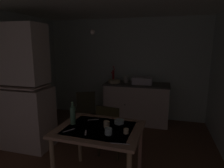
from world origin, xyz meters
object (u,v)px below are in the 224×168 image
at_px(chair_far_side, 111,129).
at_px(hutch_cabinet, 22,92).
at_px(sink_basin, 142,80).
at_px(serving_bowl_wide, 119,122).
at_px(hand_pump, 113,75).
at_px(mug_tall, 108,131).
at_px(mixing_bowl_counter, 114,81).
at_px(chair_by_counter, 86,109).
at_px(dining_table, 100,135).
at_px(glass_bottle, 73,115).

bearing_deg(chair_far_side, hutch_cabinet, -177.07).
bearing_deg(sink_basin, serving_bowl_wide, -91.96).
xyz_separation_m(sink_basin, hand_pump, (-0.70, 0.05, 0.09)).
xyz_separation_m(sink_basin, serving_bowl_wide, (-0.07, -2.01, -0.21)).
bearing_deg(hutch_cabinet, mug_tall, -22.10).
bearing_deg(mixing_bowl_counter, chair_by_counter, -126.53).
bearing_deg(chair_far_side, sink_basin, 78.58).
xyz_separation_m(hutch_cabinet, serving_bowl_wide, (1.82, -0.37, -0.21)).
bearing_deg(hand_pump, hutch_cabinet, -125.27).
height_order(mixing_bowl_counter, dining_table, mixing_bowl_counter).
height_order(dining_table, serving_bowl_wide, serving_bowl_wide).
bearing_deg(chair_far_side, mixing_bowl_counter, 102.47).
bearing_deg(chair_by_counter, serving_bowl_wide, -51.85).
distance_m(hutch_cabinet, sink_basin, 2.50).
distance_m(hand_pump, mug_tall, 2.49).
bearing_deg(hand_pump, sink_basin, -3.70).
height_order(mixing_bowl_counter, chair_far_side, mixing_bowl_counter).
distance_m(mixing_bowl_counter, chair_far_side, 1.62).
distance_m(serving_bowl_wide, glass_bottle, 0.62).
relative_size(hutch_cabinet, chair_by_counter, 2.52).
xyz_separation_m(serving_bowl_wide, glass_bottle, (-0.58, -0.18, 0.10)).
distance_m(chair_by_counter, glass_bottle, 1.65).
relative_size(hutch_cabinet, dining_table, 1.97).
xyz_separation_m(sink_basin, chair_far_side, (-0.32, -1.56, -0.54)).
relative_size(hand_pump, serving_bowl_wide, 2.96).
xyz_separation_m(sink_basin, mixing_bowl_counter, (-0.65, -0.05, -0.04)).
bearing_deg(sink_basin, glass_bottle, -106.49).
bearing_deg(dining_table, hand_pump, 100.54).
bearing_deg(mug_tall, sink_basin, 87.18).
height_order(mug_tall, glass_bottle, glass_bottle).
distance_m(hutch_cabinet, chair_by_counter, 1.35).
height_order(mixing_bowl_counter, glass_bottle, glass_bottle).
height_order(chair_far_side, mug_tall, chair_far_side).
bearing_deg(glass_bottle, serving_bowl_wide, 17.49).
bearing_deg(dining_table, serving_bowl_wide, 42.86).
xyz_separation_m(chair_far_side, chair_by_counter, (-0.80, 0.88, -0.01)).
relative_size(chair_far_side, serving_bowl_wide, 6.64).
relative_size(hand_pump, dining_table, 0.36).
height_order(mixing_bowl_counter, serving_bowl_wide, mixing_bowl_counter).
relative_size(chair_far_side, mug_tall, 9.91).
xyz_separation_m(chair_far_side, glass_bottle, (-0.33, -0.64, 0.43)).
bearing_deg(sink_basin, chair_by_counter, -148.65).
bearing_deg(mug_tall, glass_bottle, 162.69).
xyz_separation_m(mixing_bowl_counter, dining_table, (0.37, -2.16, -0.29)).
bearing_deg(chair_by_counter, hand_pump, 60.16).
distance_m(chair_far_side, glass_bottle, 0.84).
bearing_deg(chair_by_counter, glass_bottle, -72.92).
relative_size(chair_by_counter, serving_bowl_wide, 6.44).
xyz_separation_m(chair_by_counter, glass_bottle, (0.47, -1.51, 0.45)).
height_order(hutch_cabinet, mixing_bowl_counter, hutch_cabinet).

